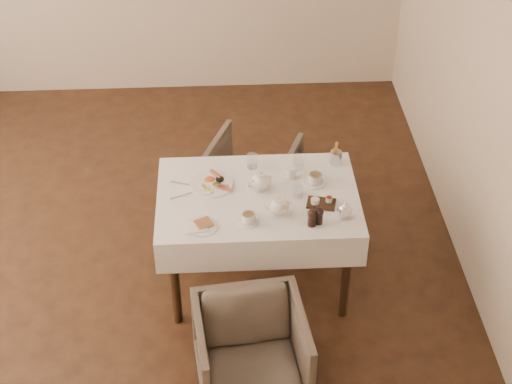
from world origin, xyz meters
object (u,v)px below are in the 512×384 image
object	(u,v)px
breakfast_plate	(212,183)
teapot_centre	(261,180)
table	(258,209)
armchair_far	(252,177)
armchair_near	(251,353)

from	to	relation	value
breakfast_plate	teapot_centre	size ratio (longest dim) A/B	1.62
table	teapot_centre	bearing A→B (deg)	69.61
table	armchair_far	size ratio (longest dim) A/B	2.01
armchair_far	teapot_centre	distance (m)	0.92
armchair_near	armchair_far	size ratio (longest dim) A/B	1.01
armchair_near	armchair_far	xyz separation A→B (m)	(0.09, 1.71, -0.00)
table	armchair_near	bearing A→B (deg)	-95.48
table	breakfast_plate	xyz separation A→B (m)	(-0.29, 0.12, 0.13)
teapot_centre	armchair_far	bearing A→B (deg)	67.45
breakfast_plate	teapot_centre	bearing A→B (deg)	-22.34
armchair_near	teapot_centre	size ratio (longest dim) A/B	3.68
armchair_far	breakfast_plate	world-z (taller)	breakfast_plate
table	armchair_far	bearing A→B (deg)	89.72
table	teapot_centre	xyz separation A→B (m)	(0.02, 0.06, 0.19)
table	armchair_near	world-z (taller)	table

